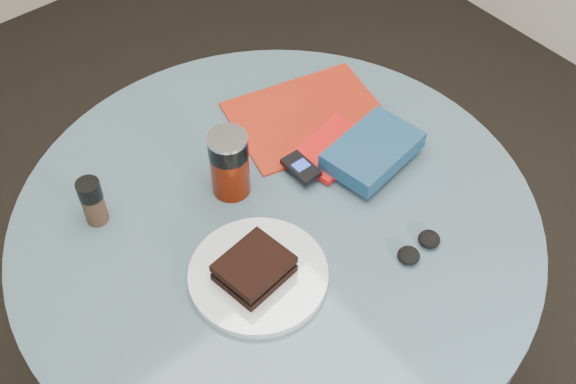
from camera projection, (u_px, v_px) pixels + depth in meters
table at (277, 266)px, 1.48m from camera, size 1.00×1.00×0.75m
plate at (258, 275)px, 1.26m from camera, size 0.26×0.26×0.02m
sandwich at (254, 268)px, 1.24m from camera, size 0.13×0.11×0.04m
soda_can at (229, 164)px, 1.35m from camera, size 0.09×0.09×0.14m
pepper_grinder at (93, 201)px, 1.32m from camera, size 0.05×0.05×0.10m
magazine at (308, 116)px, 1.53m from camera, size 0.36×0.30×0.01m
red_book at (332, 148)px, 1.46m from camera, size 0.18×0.14×0.01m
novel at (373, 151)px, 1.42m from camera, size 0.21×0.15×0.04m
mp3_player at (301, 167)px, 1.41m from camera, size 0.04×0.08×0.01m
headphones at (419, 247)px, 1.30m from camera, size 0.10×0.04×0.02m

